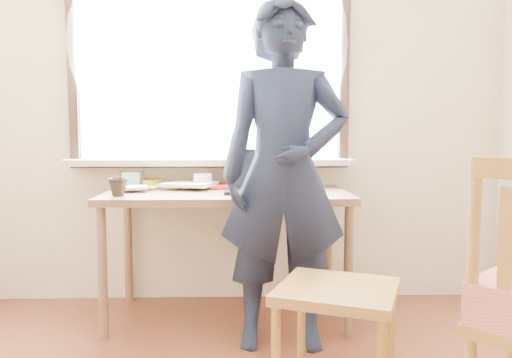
{
  "coord_description": "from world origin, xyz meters",
  "views": [
    {
      "loc": [
        0.0,
        -1.33,
        1.12
      ],
      "look_at": [
        0.07,
        0.95,
        0.91
      ],
      "focal_mm": 35.0,
      "sensor_mm": 36.0,
      "label": 1
    }
  ],
  "objects_px": {
    "desk": "(228,205)",
    "mug_white": "(203,181)",
    "work_chair": "(337,304)",
    "laptop": "(258,182)",
    "mug_dark": "(118,187)",
    "person": "(284,175)"
  },
  "relations": [
    {
      "from": "mug_white",
      "to": "mug_dark",
      "type": "xyz_separation_m",
      "value": [
        -0.44,
        -0.36,
        0.0
      ]
    },
    {
      "from": "person",
      "to": "desk",
      "type": "bearing_deg",
      "value": 128.87
    },
    {
      "from": "desk",
      "to": "mug_dark",
      "type": "relative_size",
      "value": 13.64
    },
    {
      "from": "desk",
      "to": "mug_white",
      "type": "xyz_separation_m",
      "value": [
        -0.16,
        0.16,
        0.13
      ]
    },
    {
      "from": "mug_dark",
      "to": "work_chair",
      "type": "xyz_separation_m",
      "value": [
        1.08,
        -0.75,
        -0.41
      ]
    },
    {
      "from": "mug_white",
      "to": "mug_dark",
      "type": "bearing_deg",
      "value": -140.77
    },
    {
      "from": "mug_dark",
      "to": "laptop",
      "type": "bearing_deg",
      "value": 12.24
    },
    {
      "from": "work_chair",
      "to": "desk",
      "type": "bearing_deg",
      "value": 116.87
    },
    {
      "from": "desk",
      "to": "work_chair",
      "type": "height_order",
      "value": "desk"
    },
    {
      "from": "laptop",
      "to": "mug_white",
      "type": "distance_m",
      "value": 0.39
    },
    {
      "from": "mug_dark",
      "to": "work_chair",
      "type": "relative_size",
      "value": 0.17
    },
    {
      "from": "desk",
      "to": "work_chair",
      "type": "relative_size",
      "value": 2.37
    },
    {
      "from": "desk",
      "to": "person",
      "type": "height_order",
      "value": "person"
    },
    {
      "from": "mug_white",
      "to": "person",
      "type": "height_order",
      "value": "person"
    },
    {
      "from": "desk",
      "to": "mug_white",
      "type": "bearing_deg",
      "value": 134.38
    },
    {
      "from": "desk",
      "to": "person",
      "type": "relative_size",
      "value": 0.8
    },
    {
      "from": "laptop",
      "to": "mug_dark",
      "type": "bearing_deg",
      "value": -167.76
    },
    {
      "from": "mug_white",
      "to": "work_chair",
      "type": "bearing_deg",
      "value": -60.07
    },
    {
      "from": "laptop",
      "to": "mug_dark",
      "type": "distance_m",
      "value": 0.8
    },
    {
      "from": "work_chair",
      "to": "person",
      "type": "distance_m",
      "value": 0.76
    },
    {
      "from": "laptop",
      "to": "mug_dark",
      "type": "height_order",
      "value": "laptop"
    },
    {
      "from": "desk",
      "to": "laptop",
      "type": "relative_size",
      "value": 3.72
    }
  ]
}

